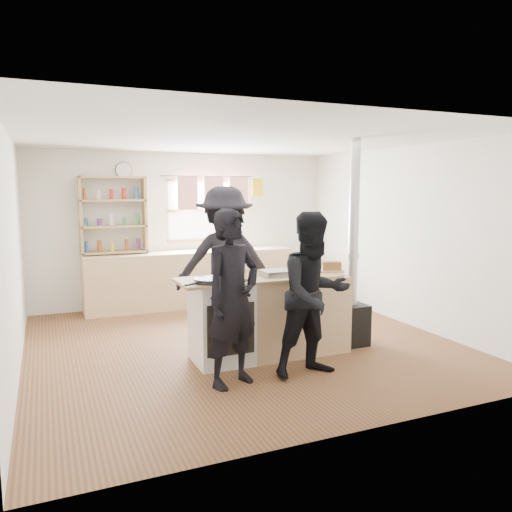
% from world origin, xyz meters
% --- Properties ---
extents(ground, '(5.00, 5.00, 0.01)m').
position_xyz_m(ground, '(0.00, 0.00, -0.01)').
color(ground, brown).
rests_on(ground, ground).
extents(back_counter, '(3.40, 0.55, 0.90)m').
position_xyz_m(back_counter, '(0.00, 2.22, 0.45)').
color(back_counter, '#D3B17F').
rests_on(back_counter, ground).
extents(shelving_unit, '(1.00, 0.28, 1.20)m').
position_xyz_m(shelving_unit, '(-1.20, 2.34, 1.51)').
color(shelving_unit, tan).
rests_on(shelving_unit, back_counter).
extents(thermos, '(0.10, 0.10, 0.29)m').
position_xyz_m(thermos, '(0.86, 2.22, 1.04)').
color(thermos, silver).
rests_on(thermos, back_counter).
extents(cooking_island, '(1.97, 0.64, 0.93)m').
position_xyz_m(cooking_island, '(0.14, -0.55, 0.47)').
color(cooking_island, white).
rests_on(cooking_island, ground).
extents(skillet_greens, '(0.43, 0.43, 0.05)m').
position_xyz_m(skillet_greens, '(-0.63, -0.70, 0.96)').
color(skillet_greens, black).
rests_on(skillet_greens, cooking_island).
extents(roast_tray, '(0.33, 0.28, 0.07)m').
position_xyz_m(roast_tray, '(0.20, -0.59, 0.97)').
color(roast_tray, silver).
rests_on(roast_tray, cooking_island).
extents(stockpot_stove, '(0.24, 0.24, 0.19)m').
position_xyz_m(stockpot_stove, '(-0.23, -0.46, 1.02)').
color(stockpot_stove, '#B9B9BC').
rests_on(stockpot_stove, cooking_island).
extents(stockpot_counter, '(0.25, 0.25, 0.19)m').
position_xyz_m(stockpot_counter, '(0.60, -0.58, 1.02)').
color(stockpot_counter, '#BABABC').
rests_on(stockpot_counter, cooking_island).
extents(bread_board, '(0.33, 0.29, 0.12)m').
position_xyz_m(bread_board, '(0.93, -0.58, 0.98)').
color(bread_board, tan).
rests_on(bread_board, cooking_island).
extents(flue_heater, '(0.35, 0.35, 2.50)m').
position_xyz_m(flue_heater, '(1.23, -0.58, 0.65)').
color(flue_heater, black).
rests_on(flue_heater, ground).
extents(person_near_left, '(0.73, 0.61, 1.72)m').
position_xyz_m(person_near_left, '(-0.55, -1.20, 0.86)').
color(person_near_left, black).
rests_on(person_near_left, ground).
extents(person_near_right, '(0.85, 0.68, 1.68)m').
position_xyz_m(person_near_right, '(0.30, -1.28, 0.84)').
color(person_near_right, black).
rests_on(person_near_right, ground).
extents(person_far, '(1.39, 1.01, 1.94)m').
position_xyz_m(person_far, '(-0.07, 0.40, 0.97)').
color(person_far, black).
rests_on(person_far, ground).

